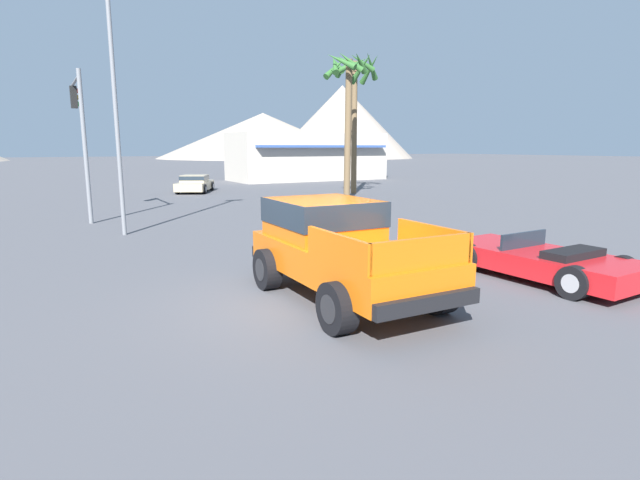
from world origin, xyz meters
TOP-DOWN VIEW (x-y plane):
  - ground_plane at (0.00, 0.00)m, footprint 320.00×320.00m
  - orange_pickup_truck at (0.50, -0.09)m, footprint 2.49×4.93m
  - red_convertible_car at (5.11, -1.24)m, footprint 2.08×4.29m
  - parked_car_tan at (4.54, 24.10)m, footprint 3.45×4.39m
  - traffic_light_main at (-2.74, 14.07)m, footprint 0.38×3.71m
  - street_lamp_post at (-2.04, 9.35)m, footprint 0.90×0.24m
  - palm_tree_tall at (10.62, 15.30)m, footprint 2.75×2.70m
  - palm_tree_short at (13.01, 18.17)m, footprint 2.98×2.90m
  - storefront_building at (16.84, 31.55)m, footprint 13.54×6.24m

SIDE VIEW (x-z plane):
  - ground_plane at x=0.00m, z-range 0.00..0.00m
  - red_convertible_car at x=5.11m, z-range -0.08..0.90m
  - parked_car_tan at x=4.54m, z-range 0.01..1.12m
  - orange_pickup_truck at x=0.50m, z-range 0.12..1.98m
  - storefront_building at x=16.84m, z-range 0.00..4.10m
  - traffic_light_main at x=-2.74m, z-range 1.13..6.84m
  - street_lamp_post at x=-2.04m, z-range 0.80..10.00m
  - palm_tree_tall at x=10.62m, z-range 1.91..9.83m
  - palm_tree_short at x=13.01m, z-range 2.09..10.57m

